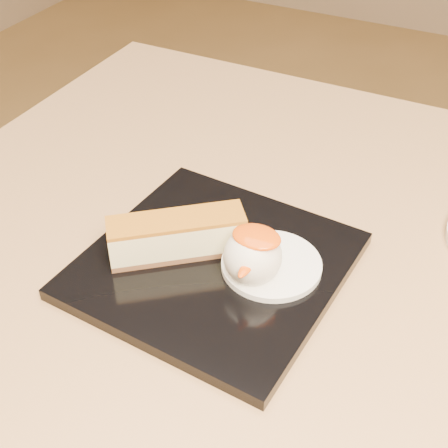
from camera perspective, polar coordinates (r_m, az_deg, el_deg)
The scene contains 7 objects.
table at distance 0.68m, azimuth 3.01°, elevation -14.80°, with size 0.80×0.80×0.72m.
dessert_plate at distance 0.57m, azimuth -0.91°, elevation -3.78°, with size 0.22×0.22×0.01m, color black.
cheesecake at distance 0.56m, azimuth -4.33°, elevation -1.07°, with size 0.12×0.10×0.04m.
cream_smear at distance 0.56m, azimuth 4.36°, elevation -3.73°, with size 0.09×0.09×0.01m, color white.
ice_cream_scoop at distance 0.53m, azimuth 2.64°, elevation -2.96°, with size 0.05×0.05×0.05m, color white.
mango_sauce at distance 0.52m, azimuth 3.00°, elevation -1.18°, with size 0.04×0.03×0.01m, color #EF4E07.
mint_sprig at distance 0.58m, azimuth 2.72°, elevation -1.05°, with size 0.04×0.03×0.00m.
Camera 1 is at (0.15, -0.37, 1.12)m, focal length 50.00 mm.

